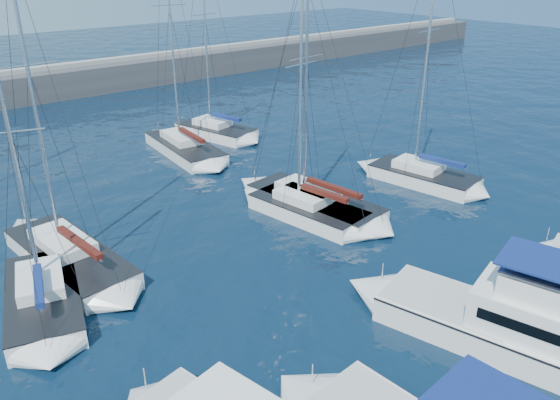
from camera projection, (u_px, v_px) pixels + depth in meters
ground at (411, 320)px, 23.90m from camera, size 220.00×220.00×0.00m
breakwater at (28, 90)px, 59.81m from camera, size 160.00×6.00×4.45m
motor_yacht_stbd_inner at (512, 324)px, 21.81m from camera, size 5.64×10.16×4.69m
sailboat_mid_a at (43, 298)px, 24.49m from camera, size 4.97×7.92×12.85m
sailboat_mid_b at (69, 257)px, 27.85m from camera, size 3.86×9.36×16.16m
sailboat_mid_c at (307, 209)px, 33.02m from camera, size 3.94×7.67×14.58m
sailboat_mid_d at (314, 203)px, 33.95m from camera, size 4.18×9.23×14.88m
sailboat_mid_e at (423, 176)px, 37.96m from camera, size 4.19×7.69×16.44m
sailboat_back_b at (184, 147)px, 43.64m from camera, size 4.07×9.26×18.15m
sailboat_back_c at (216, 130)px, 47.76m from camera, size 4.68×7.59×16.40m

